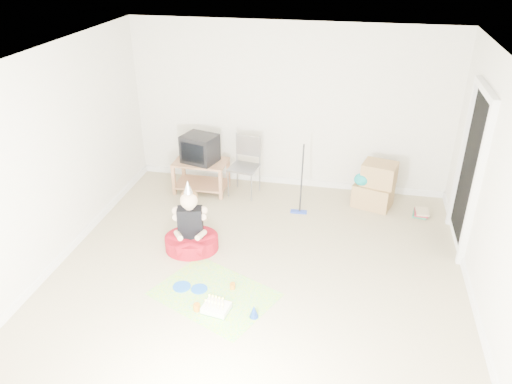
% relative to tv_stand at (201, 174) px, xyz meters
% --- Properties ---
extents(ground, '(5.00, 5.00, 0.00)m').
position_rel_tv_stand_xyz_m(ground, '(1.31, -1.97, -0.30)').
color(ground, tan).
rests_on(ground, ground).
extents(doorway_recess, '(0.02, 0.90, 2.05)m').
position_rel_tv_stand_xyz_m(doorway_recess, '(3.79, -0.77, 0.72)').
color(doorway_recess, black).
rests_on(doorway_recess, ground).
extents(tv_stand, '(0.83, 0.52, 0.52)m').
position_rel_tv_stand_xyz_m(tv_stand, '(0.00, 0.00, 0.00)').
color(tv_stand, '#A66F4B').
rests_on(tv_stand, ground).
extents(crt_tv, '(0.59, 0.54, 0.43)m').
position_rel_tv_stand_xyz_m(crt_tv, '(0.00, -0.00, 0.43)').
color(crt_tv, black).
rests_on(crt_tv, tv_stand).
extents(folding_chair, '(0.49, 0.47, 0.95)m').
position_rel_tv_stand_xyz_m(folding_chair, '(0.69, 0.02, 0.16)').
color(folding_chair, gray).
rests_on(folding_chair, ground).
extents(cardboard_boxes, '(0.66, 0.57, 0.70)m').
position_rel_tv_stand_xyz_m(cardboard_boxes, '(2.70, 0.05, 0.04)').
color(cardboard_boxes, '#A88251').
rests_on(cardboard_boxes, ground).
extents(floor_mop, '(0.25, 0.33, 0.98)m').
position_rel_tv_stand_xyz_m(floor_mop, '(1.62, -0.40, -0.04)').
color(floor_mop, '#233CAF').
rests_on(floor_mop, ground).
extents(book_pile, '(0.24, 0.29, 0.09)m').
position_rel_tv_stand_xyz_m(book_pile, '(3.40, -0.11, -0.26)').
color(book_pile, '#297D59').
rests_on(book_pile, ground).
extents(seated_woman, '(0.84, 0.84, 1.00)m').
position_rel_tv_stand_xyz_m(seated_woman, '(0.36, -1.64, -0.08)').
color(seated_woman, '#A20F1C').
rests_on(seated_woman, ground).
extents(party_mat, '(1.59, 1.41, 0.01)m').
position_rel_tv_stand_xyz_m(party_mat, '(0.91, -2.48, -0.30)').
color(party_mat, '#EA3179').
rests_on(party_mat, ground).
extents(birthday_cake, '(0.32, 0.27, 0.14)m').
position_rel_tv_stand_xyz_m(birthday_cake, '(1.01, -2.75, -0.26)').
color(birthday_cake, white).
rests_on(birthday_cake, party_mat).
extents(blue_plate_near, '(0.25, 0.25, 0.01)m').
position_rel_tv_stand_xyz_m(blue_plate_near, '(0.71, -2.43, -0.29)').
color(blue_plate_near, blue).
rests_on(blue_plate_near, party_mat).
extents(blue_plate_far, '(0.30, 0.30, 0.01)m').
position_rel_tv_stand_xyz_m(blue_plate_far, '(0.50, -2.44, -0.29)').
color(blue_plate_far, blue).
rests_on(blue_plate_far, party_mat).
extents(orange_cup_near, '(0.09, 0.09, 0.07)m').
position_rel_tv_stand_xyz_m(orange_cup_near, '(1.09, -2.34, -0.26)').
color(orange_cup_near, orange).
rests_on(orange_cup_near, party_mat).
extents(orange_cup_far, '(0.08, 0.08, 0.08)m').
position_rel_tv_stand_xyz_m(orange_cup_far, '(0.79, -2.79, -0.25)').
color(orange_cup_far, orange).
rests_on(orange_cup_far, party_mat).
extents(blue_party_hat, '(0.15, 0.15, 0.15)m').
position_rel_tv_stand_xyz_m(blue_party_hat, '(1.43, -2.76, -0.22)').
color(blue_party_hat, '#1A43B9').
rests_on(blue_party_hat, party_mat).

